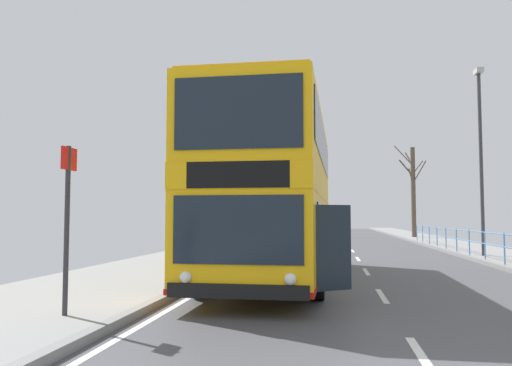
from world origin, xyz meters
name	(u,v)px	position (x,y,z in m)	size (l,w,h in m)	color
double_decker_bus_main	(276,195)	(-2.48, 9.70, 2.25)	(3.20, 10.62, 4.30)	#F4B20F
pedestrian_railing_far_kerb	(485,240)	(4.45, 15.76, 0.83)	(0.05, 29.46, 1.02)	#598CC6
bus_stop_sign_near	(67,210)	(-5.16, 3.74, 1.77)	(0.08, 0.44, 2.64)	#2D2D33
street_lamp_far_side	(481,146)	(4.93, 17.64, 4.50)	(0.28, 0.60, 7.50)	#38383D
bare_tree_far_01	(413,189)	(5.21, 36.60, 3.76)	(2.42, 2.17, 6.92)	brown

